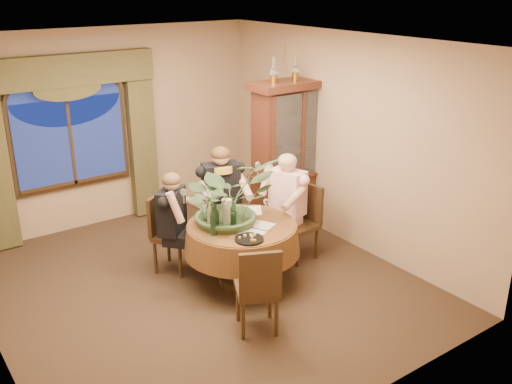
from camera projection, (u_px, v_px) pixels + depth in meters
floor at (202, 285)px, 6.75m from camera, size 5.00×5.00×0.00m
wall_back at (110, 128)px, 8.16m from camera, size 4.50×0.00×4.50m
wall_right at (346, 141)px, 7.48m from camera, size 0.00×5.00×5.00m
ceiling at (192, 43)px, 5.76m from camera, size 5.00×5.00×0.00m
window at (71, 142)px, 7.82m from camera, size 1.62×0.10×1.32m
arched_transom at (64, 85)px, 7.54m from camera, size 1.60×0.06×0.44m
drapery_right at (142, 140)px, 8.38m from camera, size 0.38×0.14×2.32m
swag_valance at (64, 71)px, 7.41m from camera, size 2.45×0.16×0.42m
dining_table at (242, 253)px, 6.71m from camera, size 1.60×1.60×0.75m
china_cabinet at (293, 155)px, 8.06m from camera, size 1.31×0.52×2.12m
oil_lamp_left at (274, 70)px, 7.42m from camera, size 0.11×0.11×0.34m
oil_lamp_center at (296, 67)px, 7.62m from camera, size 0.11×0.11×0.34m
oil_lamp_right at (316, 65)px, 7.82m from camera, size 0.11×0.11×0.34m
chair_right at (298, 224)px, 7.25m from camera, size 0.46×0.46×0.96m
chair_back_right at (229, 215)px, 7.52m from camera, size 0.55×0.55×0.96m
chair_back at (173, 234)px, 6.96m from camera, size 0.58×0.58×0.96m
chair_front_left at (257, 287)px, 5.76m from camera, size 0.56×0.56×0.96m
person_pink at (287, 206)px, 7.25m from camera, size 0.57×0.60×1.39m
person_back at (172, 225)px, 6.78m from camera, size 0.64×0.64×1.32m
person_scarf at (221, 200)px, 7.34m from camera, size 0.63×0.60×1.46m
stoneware_vase at (227, 211)px, 6.54m from camera, size 0.16×0.16×0.30m
centerpiece_plant at (227, 167)px, 6.40m from camera, size 1.08×1.20×0.94m
olive_bowl at (249, 222)px, 6.56m from camera, size 0.15×0.15×0.05m
cheese_platter at (249, 239)px, 6.17m from camera, size 0.32×0.32×0.02m
wine_bottle_0 at (210, 211)px, 6.50m from camera, size 0.07×0.07×0.33m
wine_bottle_1 at (225, 213)px, 6.47m from camera, size 0.07×0.07×0.33m
wine_bottle_2 at (213, 221)px, 6.24m from camera, size 0.07×0.07×0.33m
wine_bottle_3 at (216, 218)px, 6.32m from camera, size 0.07×0.07×0.33m
wine_bottle_4 at (233, 215)px, 6.40m from camera, size 0.07×0.07×0.33m
wine_bottle_5 at (210, 216)px, 6.36m from camera, size 0.07×0.07×0.33m
tasting_paper_0 at (260, 225)px, 6.55m from camera, size 0.32×0.36×0.00m
tasting_paper_1 at (253, 210)px, 6.95m from camera, size 0.34×0.37×0.00m
tasting_paper_2 at (251, 232)px, 6.35m from camera, size 0.31×0.36×0.00m
wine_glass_person_pink at (266, 205)px, 6.88m from camera, size 0.07×0.07×0.18m
wine_glass_person_back at (204, 213)px, 6.64m from camera, size 0.07×0.07×0.18m
wine_glass_person_scarf at (230, 203)px, 6.94m from camera, size 0.07×0.07×0.18m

